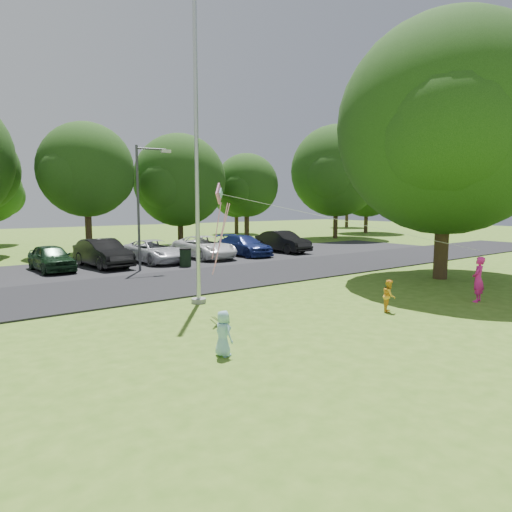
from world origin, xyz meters
TOP-DOWN VIEW (x-y plane):
  - ground at (0.00, 0.00)m, footprint 120.00×120.00m
  - park_road at (0.00, 9.00)m, footprint 60.00×6.00m
  - parking_strip at (0.00, 15.50)m, footprint 42.00×7.00m
  - flagpole at (-3.50, 5.00)m, footprint 0.50×0.50m
  - street_lamp at (-1.96, 12.95)m, footprint 1.73×0.51m
  - trash_can at (0.36, 13.00)m, footprint 0.65×0.65m
  - big_tree at (7.74, 2.69)m, footprint 10.01×9.52m
  - tree_row at (1.59, 24.23)m, footprint 64.35×11.94m
  - horizon_trees at (4.06, 33.88)m, footprint 77.46×7.20m
  - parked_cars at (0.37, 15.42)m, footprint 20.10×5.07m
  - woman at (4.31, -0.72)m, footprint 0.66×0.52m
  - child_yellow at (0.66, 0.26)m, footprint 0.63×0.60m
  - child_blue at (-5.83, -0.09)m, footprint 0.37×0.53m
  - kite at (-3.53, 3.15)m, footprint 8.32×4.26m

SIDE VIEW (x-z plane):
  - ground at x=0.00m, z-range 0.00..0.00m
  - park_road at x=0.00m, z-range 0.00..0.06m
  - parking_strip at x=0.00m, z-range 0.00..0.06m
  - child_yellow at x=0.66m, z-range 0.00..1.02m
  - trash_can at x=0.36m, z-range 0.00..1.03m
  - child_blue at x=-5.83m, z-range 0.00..1.04m
  - parked_cars at x=0.37m, z-range 0.00..1.47m
  - woman at x=4.31m, z-range 0.00..1.59m
  - kite at x=-3.53m, z-range 1.84..4.65m
  - street_lamp at x=-1.96m, z-range 0.63..6.84m
  - flagpole at x=-3.50m, z-range -0.83..9.17m
  - horizon_trees at x=4.06m, z-range 0.79..7.81m
  - tree_row at x=1.59m, z-range 0.27..11.15m
  - big_tree at x=7.74m, z-range 0.76..12.29m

